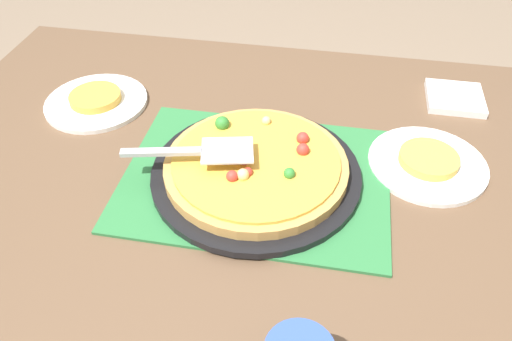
% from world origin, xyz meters
% --- Properties ---
extents(dining_table, '(1.40, 1.00, 0.75)m').
position_xyz_m(dining_table, '(0.00, 0.00, 0.64)').
color(dining_table, brown).
rests_on(dining_table, ground_plane).
extents(placemat, '(0.48, 0.36, 0.01)m').
position_xyz_m(placemat, '(0.00, 0.00, 0.75)').
color(placemat, '#2D753D').
rests_on(placemat, dining_table).
extents(pizza_pan, '(0.38, 0.38, 0.01)m').
position_xyz_m(pizza_pan, '(0.00, 0.00, 0.76)').
color(pizza_pan, black).
rests_on(pizza_pan, placemat).
extents(pizza, '(0.33, 0.33, 0.05)m').
position_xyz_m(pizza, '(0.00, 0.00, 0.78)').
color(pizza, tan).
rests_on(pizza, pizza_pan).
extents(plate_near_left, '(0.22, 0.22, 0.01)m').
position_xyz_m(plate_near_left, '(0.31, 0.09, 0.76)').
color(plate_near_left, white).
rests_on(plate_near_left, dining_table).
extents(plate_far_right, '(0.22, 0.22, 0.01)m').
position_xyz_m(plate_far_right, '(-0.39, 0.17, 0.76)').
color(plate_far_right, white).
rests_on(plate_far_right, dining_table).
extents(served_slice_left, '(0.11, 0.11, 0.02)m').
position_xyz_m(served_slice_left, '(0.31, 0.09, 0.77)').
color(served_slice_left, '#EAB747').
rests_on(served_slice_left, plate_near_left).
extents(served_slice_right, '(0.11, 0.11, 0.02)m').
position_xyz_m(served_slice_right, '(-0.39, 0.17, 0.77)').
color(served_slice_right, gold).
rests_on(served_slice_right, plate_far_right).
extents(pizza_server, '(0.23, 0.09, 0.01)m').
position_xyz_m(pizza_server, '(-0.10, -0.02, 0.82)').
color(pizza_server, silver).
rests_on(pizza_server, pizza).
extents(napkin_stack, '(0.12, 0.12, 0.02)m').
position_xyz_m(napkin_stack, '(0.39, 0.33, 0.76)').
color(napkin_stack, white).
rests_on(napkin_stack, dining_table).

